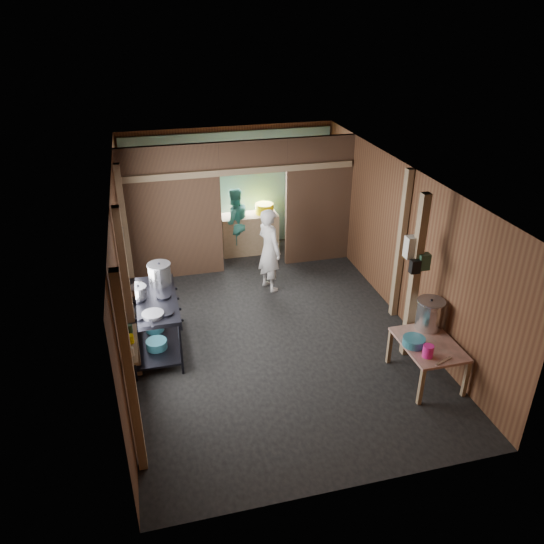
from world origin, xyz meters
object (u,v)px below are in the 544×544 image
object	(u,v)px
pink_bucket	(428,351)
cook	(269,250)
yellow_tub	(264,209)
stock_pot	(429,315)
gas_range	(154,325)
prep_table	(426,361)
stove_pot_large	(160,274)

from	to	relation	value
pink_bucket	cook	bearing A→B (deg)	111.05
yellow_tub	stock_pot	bearing A→B (deg)	-73.12
gas_range	prep_table	size ratio (longest dim) A/B	1.50
yellow_tub	cook	world-z (taller)	cook
cook	prep_table	bearing A→B (deg)	-175.65
gas_range	cook	xyz separation A→B (m)	(2.20, 1.51, 0.34)
cook	pink_bucket	bearing A→B (deg)	-179.96
gas_range	pink_bucket	bearing A→B (deg)	-28.95
gas_range	stove_pot_large	size ratio (longest dim) A/B	4.24
yellow_tub	cook	distance (m)	1.74
prep_table	stove_pot_large	distance (m)	4.21
stock_pot	yellow_tub	bearing A→B (deg)	106.88
prep_table	cook	distance (m)	3.56
prep_table	pink_bucket	bearing A→B (deg)	-123.54
prep_table	cook	xyz separation A→B (m)	(-1.51, 3.19, 0.49)
stock_pot	pink_bucket	size ratio (longest dim) A/B	2.72
stock_pot	pink_bucket	distance (m)	0.75
prep_table	cook	size ratio (longest dim) A/B	0.65
yellow_tub	stove_pot_large	bearing A→B (deg)	-130.45
pink_bucket	yellow_tub	bearing A→B (deg)	101.07
prep_table	pink_bucket	size ratio (longest dim) A/B	5.94
pink_bucket	yellow_tub	distance (m)	5.27
prep_table	pink_bucket	world-z (taller)	pink_bucket
stock_pot	cook	size ratio (longest dim) A/B	0.30
stove_pot_large	pink_bucket	world-z (taller)	stove_pot_large
gas_range	stove_pot_large	distance (m)	0.79
yellow_tub	cook	size ratio (longest dim) A/B	0.24
pink_bucket	cook	xyz separation A→B (m)	(-1.33, 3.46, 0.10)
stock_pot	pink_bucket	xyz separation A→B (m)	(-0.36, -0.65, -0.13)
stove_pot_large	stock_pot	bearing A→B (deg)	-25.33
pink_bucket	yellow_tub	size ratio (longest dim) A/B	0.45
gas_range	prep_table	distance (m)	4.08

